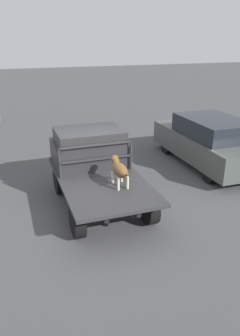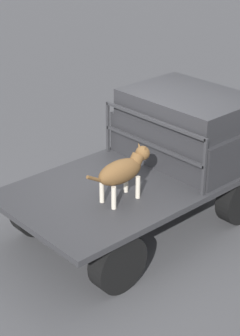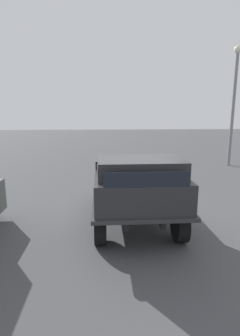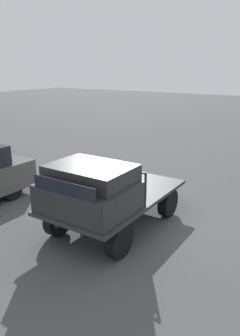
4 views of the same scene
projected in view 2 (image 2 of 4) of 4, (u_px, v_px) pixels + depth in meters
ground_plane at (139, 226)px, 7.99m from camera, size 80.00×80.00×0.00m
flatbed_truck at (139, 190)px, 7.73m from camera, size 3.71×1.99×0.80m
truck_cab at (191, 126)px, 8.06m from camera, size 1.50×1.87×0.97m
truck_headboard at (153, 137)px, 7.55m from camera, size 0.04×1.87×0.78m
dog at (123, 170)px, 6.91m from camera, size 1.04×0.29×0.66m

